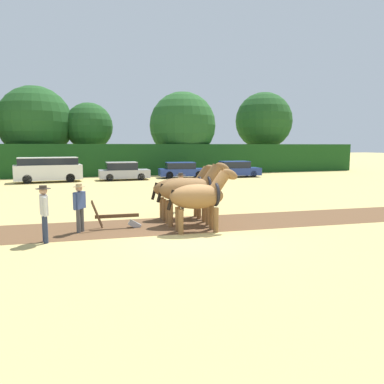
# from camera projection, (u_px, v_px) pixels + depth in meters

# --- Properties ---
(ground_plane) EXTENTS (240.00, 240.00, 0.00)m
(ground_plane) POSITION_uv_depth(u_px,v_px,m) (195.00, 238.00, 12.07)
(ground_plane) COLOR tan
(plowed_furrow_strip) EXTENTS (32.01, 5.17, 0.01)m
(plowed_furrow_strip) POSITION_uv_depth(u_px,v_px,m) (55.00, 231.00, 12.99)
(plowed_furrow_strip) COLOR brown
(plowed_furrow_strip) RESTS_ON ground
(hedgerow) EXTENTS (57.24, 1.39, 3.13)m
(hedgerow) POSITION_uv_depth(u_px,v_px,m) (108.00, 160.00, 36.73)
(hedgerow) COLOR #194719
(hedgerow) RESTS_ON ground
(tree_center_left) EXTENTS (7.34, 7.34, 8.95)m
(tree_center_left) POSITION_uv_depth(u_px,v_px,m) (35.00, 123.00, 37.85)
(tree_center_left) COLOR #423323
(tree_center_left) RESTS_ON ground
(tree_center) EXTENTS (4.93, 4.93, 7.43)m
(tree_center) POSITION_uv_depth(u_px,v_px,m) (89.00, 127.00, 39.11)
(tree_center) COLOR #423323
(tree_center) RESTS_ON ground
(tree_center_right) EXTENTS (7.28, 7.28, 8.83)m
(tree_center_right) POSITION_uv_depth(u_px,v_px,m) (183.00, 125.00, 41.20)
(tree_center_right) COLOR brown
(tree_center_right) RESTS_ON ground
(tree_right) EXTENTS (6.86, 6.86, 9.39)m
(tree_right) POSITION_uv_depth(u_px,v_px,m) (264.00, 121.00, 45.52)
(tree_right) COLOR #423323
(tree_right) RESTS_ON ground
(draft_horse_lead_left) EXTENTS (2.60, 1.02, 2.25)m
(draft_horse_lead_left) POSITION_uv_depth(u_px,v_px,m) (200.00, 196.00, 12.85)
(draft_horse_lead_left) COLOR brown
(draft_horse_lead_left) RESTS_ON ground
(draft_horse_lead_right) EXTENTS (2.91, 1.10, 2.41)m
(draft_horse_lead_right) POSITION_uv_depth(u_px,v_px,m) (191.00, 189.00, 14.06)
(draft_horse_lead_right) COLOR brown
(draft_horse_lead_right) RESTS_ON ground
(draft_horse_trail_left) EXTENTS (2.90, 1.05, 2.26)m
(draft_horse_trail_left) POSITION_uv_depth(u_px,v_px,m) (183.00, 188.00, 15.29)
(draft_horse_trail_left) COLOR brown
(draft_horse_trail_left) RESTS_ON ground
(plow) EXTENTS (1.78, 0.49, 1.13)m
(plow) POSITION_uv_depth(u_px,v_px,m) (121.00, 219.00, 13.53)
(plow) COLOR #4C331E
(plow) RESTS_ON ground
(farmer_at_plow) EXTENTS (0.44, 0.56, 1.68)m
(farmer_at_plow) POSITION_uv_depth(u_px,v_px,m) (80.00, 204.00, 12.81)
(farmer_at_plow) COLOR #4C4C4C
(farmer_at_plow) RESTS_ON ground
(farmer_beside_team) EXTENTS (0.60, 0.44, 1.75)m
(farmer_beside_team) POSITION_uv_depth(u_px,v_px,m) (181.00, 189.00, 16.89)
(farmer_beside_team) COLOR #38332D
(farmer_beside_team) RESTS_ON ground
(farmer_onlooker_left) EXTENTS (0.45, 0.68, 1.77)m
(farmer_onlooker_left) POSITION_uv_depth(u_px,v_px,m) (44.00, 209.00, 11.41)
(farmer_onlooker_left) COLOR #28334C
(farmer_onlooker_left) RESTS_ON ground
(parked_van) EXTENTS (5.36, 2.36, 2.03)m
(parked_van) POSITION_uv_depth(u_px,v_px,m) (48.00, 169.00, 30.55)
(parked_van) COLOR silver
(parked_van) RESTS_ON ground
(parked_car_left) EXTENTS (4.31, 1.89, 1.56)m
(parked_car_left) POSITION_uv_depth(u_px,v_px,m) (123.00, 171.00, 32.52)
(parked_car_left) COLOR #A8A8B2
(parked_car_left) RESTS_ON ground
(parked_car_center_left) EXTENTS (4.55, 2.30, 1.44)m
(parked_car_center_left) POSITION_uv_depth(u_px,v_px,m) (182.00, 170.00, 34.72)
(parked_car_center_left) COLOR navy
(parked_car_center_left) RESTS_ON ground
(parked_car_center) EXTENTS (4.52, 2.14, 1.51)m
(parked_car_center) POSITION_uv_depth(u_px,v_px,m) (236.00, 169.00, 35.58)
(parked_car_center) COLOR navy
(parked_car_center) RESTS_ON ground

